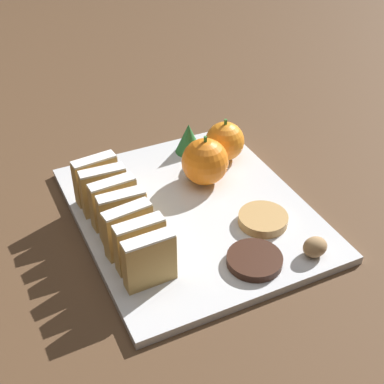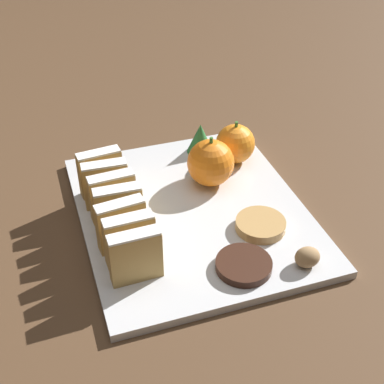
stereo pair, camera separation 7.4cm
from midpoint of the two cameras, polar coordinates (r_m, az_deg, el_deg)
The scene contains 15 objects.
ground_plane at distance 0.77m, azimuth 2.77°, elevation -2.62°, with size 6.00×6.00×0.00m, color #513823.
serving_platter at distance 0.76m, azimuth 2.78°, elevation -2.27°, with size 0.31×0.37×0.01m.
stollen_slice_front at distance 0.64m, azimuth -2.74°, elevation -7.02°, with size 0.06×0.02×0.07m.
stollen_slice_second at distance 0.66m, azimuth -3.46°, elevation -5.23°, with size 0.06×0.02×0.07m.
stollen_slice_third at distance 0.68m, azimuth -4.47°, elevation -3.62°, with size 0.06×0.03×0.07m.
stollen_slice_fourth at distance 0.70m, azimuth -4.86°, elevation -2.01°, with size 0.06×0.02×0.07m.
stollen_slice_fifth at distance 0.73m, azimuth -5.60°, elevation -0.58°, with size 0.06×0.02×0.07m.
stollen_slice_sixth at distance 0.75m, azimuth -6.42°, elevation 0.74°, with size 0.06×0.02×0.07m.
stollen_slice_back at distance 0.78m, azimuth -7.06°, elevation 1.99°, with size 0.06×0.03×0.07m.
orange_near at distance 0.85m, azimuth 7.15°, elevation 5.05°, with size 0.06×0.06×0.07m.
orange_far at distance 0.79m, azimuth 4.68°, elevation 3.03°, with size 0.07×0.07×0.08m.
walnut at distance 0.69m, azimuth 15.26°, elevation -6.86°, with size 0.03×0.03×0.03m.
chocolate_cookie at distance 0.67m, azimuth 8.72°, elevation -7.83°, with size 0.07×0.07×0.01m.
gingerbread_cookie at distance 0.73m, azimuth 10.22°, elevation -3.58°, with size 0.07×0.07×0.01m.
evergreen_sprig at distance 0.87m, azimuth 3.34°, elevation 5.67°, with size 0.04×0.04×0.05m.
Camera 2 is at (-0.19, -0.56, 0.49)m, focal length 50.00 mm.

